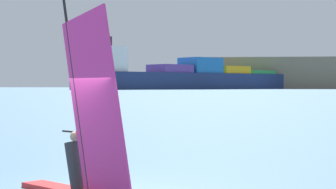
# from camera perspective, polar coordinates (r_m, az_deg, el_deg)

# --- Properties ---
(windsurfer) EXTENTS (3.07, 2.24, 4.46)m
(windsurfer) POSITION_cam_1_polar(r_m,az_deg,el_deg) (13.47, -7.83, -4.27)
(windsurfer) COLOR red
(windsurfer) RESTS_ON ground_plane
(cargo_ship) EXTENTS (126.85, 145.42, 31.92)m
(cargo_ship) POSITION_cam_1_polar(r_m,az_deg,el_deg) (419.25, 1.82, 1.59)
(cargo_ship) COLOR navy
(cargo_ship) RESTS_ON ground_plane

